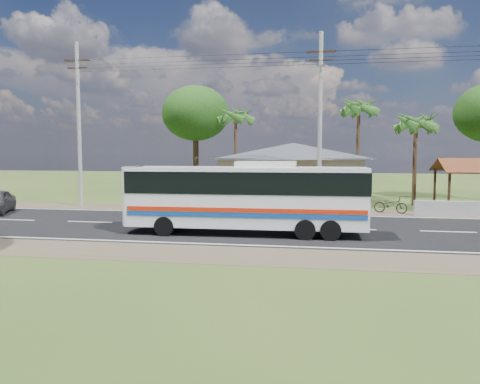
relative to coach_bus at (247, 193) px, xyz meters
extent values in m
plane|color=#2F4619|center=(0.21, 2.15, -1.90)|extent=(120.00, 120.00, 0.00)
cube|color=black|center=(0.21, 2.15, -1.89)|extent=(120.00, 10.00, 0.02)
cube|color=brown|center=(0.21, 8.65, -1.89)|extent=(120.00, 3.00, 0.01)
cube|color=brown|center=(0.21, -4.35, -1.89)|extent=(120.00, 3.00, 0.01)
cube|color=silver|center=(0.21, 6.85, -1.87)|extent=(120.00, 0.15, 0.01)
cube|color=silver|center=(0.21, -2.55, -1.87)|extent=(120.00, 0.15, 0.01)
cube|color=silver|center=(0.21, 2.15, -1.87)|extent=(120.00, 0.15, 0.01)
cube|color=tan|center=(1.21, 15.15, -0.30)|extent=(10.00, 8.00, 3.20)
cube|color=#4C4F54|center=(1.21, 15.15, 1.35)|extent=(10.60, 8.60, 0.10)
pyramid|color=#4C4F54|center=(1.21, 15.15, 2.50)|extent=(12.40, 10.00, 1.20)
cube|color=black|center=(-1.79, 11.13, -0.20)|extent=(1.20, 0.08, 1.20)
cube|color=black|center=(1.21, 11.13, -0.20)|extent=(1.20, 0.08, 1.20)
cube|color=black|center=(4.21, 11.13, -0.20)|extent=(1.20, 0.08, 1.20)
cylinder|color=#322112|center=(10.91, 8.85, -0.60)|extent=(0.16, 0.16, 2.60)
cylinder|color=#322112|center=(10.91, 12.45, -0.60)|extent=(0.16, 0.16, 2.60)
cube|color=brown|center=(13.21, 11.75, 1.00)|extent=(5.20, 2.28, 0.90)
cube|color=#9E9E99|center=(12.21, 7.75, -1.45)|extent=(7.00, 0.30, 0.90)
cylinder|color=#9E9E99|center=(-12.79, 8.65, 3.60)|extent=(0.26, 0.26, 11.00)
cube|color=#322112|center=(-12.79, 8.65, 7.90)|extent=(1.80, 0.12, 0.12)
cube|color=#322112|center=(-12.79, 8.65, 7.40)|extent=(1.40, 0.10, 0.10)
cylinder|color=#9E9E99|center=(3.21, 8.65, 3.60)|extent=(0.26, 0.26, 11.00)
cube|color=#322112|center=(3.21, 8.65, 7.90)|extent=(1.80, 0.12, 0.12)
cube|color=#322112|center=(3.21, 8.65, 7.40)|extent=(1.40, 0.10, 0.10)
cylinder|color=gray|center=(3.21, 7.65, 6.70)|extent=(0.08, 2.00, 0.08)
cube|color=gray|center=(3.21, 6.65, 6.70)|extent=(0.50, 0.18, 0.12)
cylinder|color=black|center=(-4.79, 8.65, 7.70)|extent=(16.00, 0.02, 0.02)
cylinder|color=black|center=(10.71, 8.65, 7.70)|extent=(15.00, 0.02, 0.02)
cylinder|color=#47301E|center=(9.71, 13.15, 1.10)|extent=(0.28, 0.28, 6.00)
cylinder|color=#47301E|center=(6.21, 17.65, 1.85)|extent=(0.28, 0.28, 7.50)
cylinder|color=#47301E|center=(-3.79, 18.15, 1.60)|extent=(0.28, 0.28, 7.00)
cylinder|color=#47301E|center=(-7.79, 20.15, 1.08)|extent=(0.50, 0.50, 5.95)
ellipsoid|color=#19380F|center=(-7.79, 20.15, 5.25)|extent=(6.00, 6.00, 4.92)
cube|color=silver|center=(0.00, 0.00, -0.17)|extent=(10.67, 2.44, 2.66)
cube|color=black|center=(0.00, 0.00, 0.49)|extent=(10.72, 2.49, 0.97)
cube|color=black|center=(-5.32, -0.11, 0.18)|extent=(0.15, 2.04, 1.59)
cube|color=#B0210A|center=(0.02, -1.12, -0.66)|extent=(10.45, 0.25, 0.19)
cube|color=navy|center=(0.02, -1.12, -0.88)|extent=(10.45, 0.25, 0.19)
cube|color=silver|center=(0.88, 0.02, 1.29)|extent=(2.69, 1.47, 0.27)
cylinder|color=black|center=(-3.53, -1.09, -1.46)|extent=(0.89, 0.33, 0.89)
cylinder|color=black|center=(-3.57, 0.95, -1.46)|extent=(0.89, 0.33, 0.89)
cylinder|color=black|center=(2.67, -0.96, -1.46)|extent=(0.89, 0.33, 0.89)
cylinder|color=black|center=(2.63, 1.08, -1.46)|extent=(0.89, 0.33, 0.89)
cylinder|color=black|center=(3.74, -0.94, -1.46)|extent=(0.89, 0.33, 0.89)
cylinder|color=black|center=(3.69, 1.10, -1.46)|extent=(0.89, 0.33, 0.89)
imported|color=black|center=(7.54, 8.72, -1.38)|extent=(2.09, 1.23, 1.04)
camera|label=1|loc=(3.26, -20.77, 1.87)|focal=35.00mm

